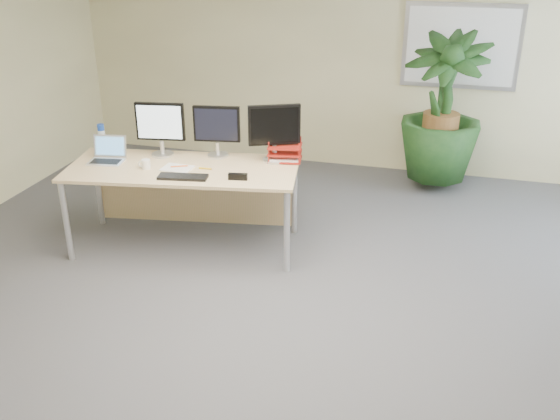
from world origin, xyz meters
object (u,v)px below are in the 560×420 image
(desk, at_px, (187,180))
(monitor_left, at_px, (160,126))
(floor_plant, at_px, (440,126))
(monitor_right, at_px, (217,128))
(laptop, at_px, (108,155))

(desk, relative_size, monitor_left, 4.30)
(floor_plant, distance_m, monitor_right, 2.66)
(floor_plant, distance_m, monitor_left, 3.13)
(floor_plant, bearing_deg, monitor_left, -143.65)
(monitor_left, relative_size, laptop, 1.45)
(floor_plant, bearing_deg, monitor_right, -139.04)
(monitor_left, distance_m, monitor_right, 0.53)
(laptop, bearing_deg, monitor_left, 32.55)
(monitor_right, bearing_deg, monitor_left, -167.28)
(desk, bearing_deg, laptop, -168.65)
(desk, bearing_deg, monitor_right, 47.05)
(monitor_left, height_order, laptop, monitor_left)
(monitor_left, distance_m, laptop, 0.55)
(laptop, bearing_deg, floor_plant, 35.82)
(desk, xyz_separation_m, laptop, (-0.71, -0.14, 0.23))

